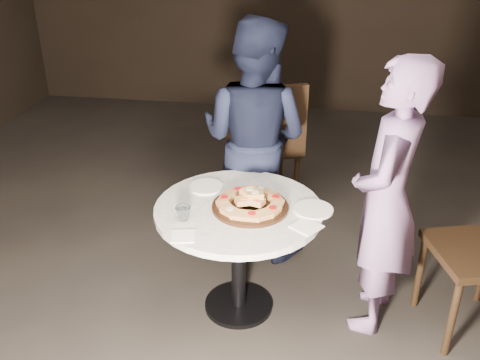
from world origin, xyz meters
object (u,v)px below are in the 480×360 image
object	(u,v)px
diner_navy	(254,139)
diner_teal	(386,201)
table	(239,227)
water_glass	(183,213)
serving_board	(250,207)
focaccia_pile	(251,201)
chair_far	(267,140)

from	to	relation	value
diner_navy	diner_teal	size ratio (longest dim) A/B	1.03
table	water_glass	distance (m)	0.34
serving_board	diner_navy	world-z (taller)	diner_navy
table	water_glass	size ratio (longest dim) A/B	14.50
focaccia_pile	chair_far	bearing A→B (deg)	91.93
serving_board	water_glass	bearing A→B (deg)	-152.28
table	serving_board	bearing A→B (deg)	-5.60
table	diner_teal	world-z (taller)	diner_teal
focaccia_pile	water_glass	xyz separation A→B (m)	(-0.31, -0.16, -0.01)
diner_navy	diner_teal	distance (m)	0.99
focaccia_pile	serving_board	bearing A→B (deg)	-165.26
serving_board	diner_navy	xyz separation A→B (m)	(-0.07, 0.69, 0.09)
water_glass	chair_far	size ratio (longest dim) A/B	0.08
diner_teal	diner_navy	bearing A→B (deg)	-116.30
serving_board	diner_teal	distance (m)	0.68
serving_board	chair_far	world-z (taller)	chair_far
focaccia_pile	diner_navy	world-z (taller)	diner_navy
diner_navy	water_glass	bearing A→B (deg)	94.43
serving_board	chair_far	bearing A→B (deg)	91.87
focaccia_pile	chair_far	xyz separation A→B (m)	(-0.04, 1.09, -0.12)
table	chair_far	xyz separation A→B (m)	(0.03, 1.09, 0.05)
water_glass	chair_far	bearing A→B (deg)	77.68
diner_teal	chair_far	bearing A→B (deg)	-131.43
chair_far	diner_navy	distance (m)	0.44
table	serving_board	xyz separation A→B (m)	(0.06, -0.01, 0.13)
diner_navy	diner_teal	bearing A→B (deg)	159.15
focaccia_pile	chair_far	world-z (taller)	chair_far
serving_board	diner_navy	distance (m)	0.70
serving_board	diner_teal	xyz separation A→B (m)	(0.67, 0.05, 0.07)
table	diner_navy	xyz separation A→B (m)	(-0.01, 0.69, 0.22)
table	diner_teal	bearing A→B (deg)	3.13
chair_far	diner_navy	size ratio (longest dim) A/B	0.67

